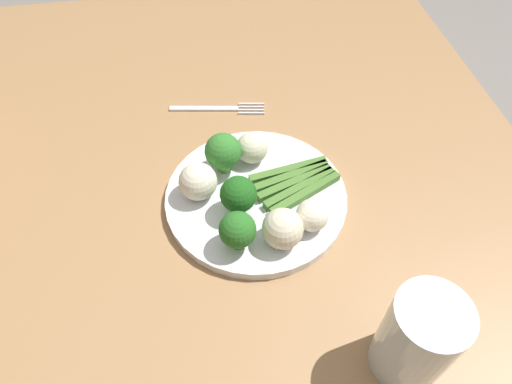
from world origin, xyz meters
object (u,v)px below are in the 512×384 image
at_px(broccoli_back_right, 238,230).
at_px(cauliflower_right, 252,148).
at_px(dining_table, 250,255).
at_px(fork, 219,109).
at_px(broccoli_front, 223,152).
at_px(plate, 256,197).
at_px(cauliflower_near_center, 283,229).
at_px(broccoli_outer_edge, 238,195).
at_px(cauliflower_near_fork, 198,182).
at_px(asparagus_bundle, 296,182).
at_px(cauliflower_edge, 312,215).
at_px(water_glass, 417,339).

xyz_separation_m(broccoli_back_right, cauliflower_right, (-0.15, 0.04, -0.01)).
relative_size(dining_table, fork, 7.88).
bearing_deg(broccoli_front, dining_table, 17.81).
bearing_deg(dining_table, plate, 152.45).
bearing_deg(cauliflower_near_center, broccoli_outer_edge, -139.51).
bearing_deg(cauliflower_right, cauliflower_near_fork, -56.70).
relative_size(plate, broccoli_front, 3.99).
relative_size(asparagus_bundle, broccoli_back_right, 2.24).
height_order(asparagus_bundle, cauliflower_edge, cauliflower_edge).
relative_size(dining_table, cauliflower_near_fork, 24.05).
relative_size(broccoli_back_right, broccoli_outer_edge, 0.96).
bearing_deg(cauliflower_near_fork, asparagus_bundle, 87.40).
bearing_deg(cauliflower_near_fork, broccoli_front, 135.39).
relative_size(broccoli_back_right, water_glass, 0.46).
bearing_deg(fork, plate, -71.99).
bearing_deg(cauliflower_near_fork, broccoli_outer_edge, 52.63).
relative_size(plate, cauliflower_right, 5.45).
bearing_deg(plate, asparagus_bundle, 97.26).
relative_size(dining_table, cauliflower_near_center, 23.92).
height_order(broccoli_back_right, cauliflower_edge, broccoli_back_right).
bearing_deg(cauliflower_near_fork, broccoli_back_right, 24.34).
distance_m(cauliflower_near_fork, cauliflower_near_center, 0.14).
bearing_deg(asparagus_bundle, dining_table, 5.13).
bearing_deg(cauliflower_edge, broccoli_back_right, -81.24).
xyz_separation_m(cauliflower_right, fork, (-0.14, -0.04, -0.04)).
bearing_deg(asparagus_bundle, cauliflower_near_fork, -21.77).
distance_m(broccoli_back_right, water_glass, 0.24).
bearing_deg(plate, broccoli_outer_edge, -47.58).
height_order(dining_table, broccoli_outer_edge, broccoli_outer_edge).
height_order(plate, broccoli_outer_edge, broccoli_outer_edge).
distance_m(fork, water_glass, 0.50).
xyz_separation_m(broccoli_outer_edge, broccoli_front, (-0.08, -0.01, 0.00)).
xyz_separation_m(dining_table, cauliflower_edge, (0.04, 0.08, 0.14)).
xyz_separation_m(cauliflower_near_fork, water_glass, (0.27, 0.21, 0.02)).
xyz_separation_m(broccoli_outer_edge, cauliflower_near_fork, (-0.04, -0.05, -0.01)).
bearing_deg(cauliflower_right, asparagus_bundle, 41.20).
bearing_deg(cauliflower_near_center, broccoli_front, -156.47).
height_order(plate, water_glass, water_glass).
xyz_separation_m(broccoli_back_right, cauliflower_near_fork, (-0.09, -0.04, -0.01)).
distance_m(plate, broccoli_front, 0.08).
distance_m(broccoli_front, cauliflower_edge, 0.16).
relative_size(asparagus_bundle, cauliflower_right, 2.77).
bearing_deg(dining_table, fork, -175.52).
bearing_deg(fork, dining_table, -76.10).
distance_m(plate, cauliflower_near_fork, 0.09).
xyz_separation_m(dining_table, water_glass, (0.23, 0.14, 0.17)).
height_order(dining_table, plate, plate).
bearing_deg(cauliflower_right, dining_table, -11.00).
distance_m(dining_table, broccoli_outer_edge, 0.16).
bearing_deg(dining_table, broccoli_back_right, -23.10).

